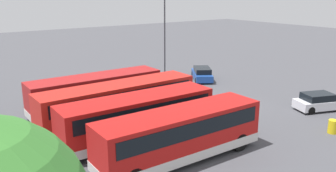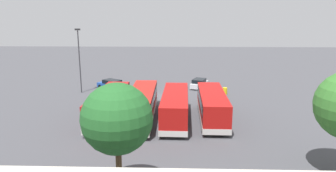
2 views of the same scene
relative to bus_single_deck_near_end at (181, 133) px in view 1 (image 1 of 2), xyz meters
The scene contains 9 objects.
ground_plane 11.19m from the bus_single_deck_near_end, 59.85° to the right, with size 140.00×140.00×0.00m, color #47474C.
bus_single_deck_near_end is the anchor object (origin of this frame).
bus_single_deck_second 3.87m from the bus_single_deck_near_end, ahead, with size 2.86×10.51×2.95m.
bus_single_deck_third 7.37m from the bus_single_deck_near_end, ahead, with size 2.73×12.03×2.95m.
bus_single_deck_fourth 10.75m from the bus_single_deck_near_end, ahead, with size 2.73×10.80×2.95m.
car_hatchback_silver 19.12m from the bus_single_deck_near_end, 44.99° to the right, with size 4.60×3.84×1.43m.
car_small_green 14.61m from the bus_single_deck_near_end, 88.79° to the right, with size 3.06×4.29×1.43m.
lamp_post_tall 21.00m from the bus_single_deck_near_end, 32.92° to the right, with size 0.70×0.30×9.02m.
waste_bin_yellow 11.32m from the bus_single_deck_near_end, 105.57° to the right, with size 0.60×0.60×0.95m, color yellow.
Camera 1 is at (-20.16, 21.04, 9.42)m, focal length 37.56 mm.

